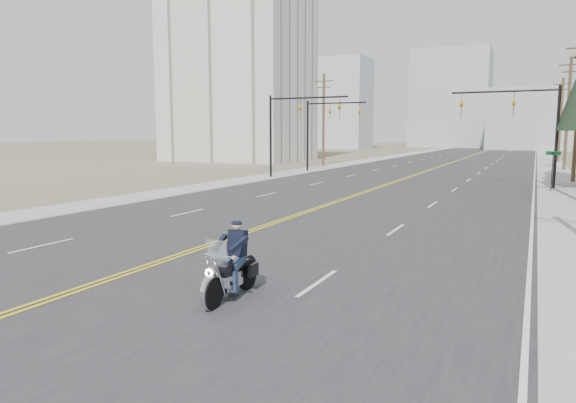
# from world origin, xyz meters

# --- Properties ---
(ground_plane) EXTENTS (400.00, 400.00, 0.00)m
(ground_plane) POSITION_xyz_m (0.00, 0.00, 0.00)
(ground_plane) COLOR #776D56
(ground_plane) RESTS_ON ground
(road) EXTENTS (20.00, 200.00, 0.01)m
(road) POSITION_xyz_m (0.00, 70.00, 0.01)
(road) COLOR #303033
(road) RESTS_ON ground
(sidewalk_left) EXTENTS (3.00, 200.00, 0.01)m
(sidewalk_left) POSITION_xyz_m (-11.50, 70.00, 0.01)
(sidewalk_left) COLOR #A5A5A0
(sidewalk_left) RESTS_ON ground
(sidewalk_right) EXTENTS (3.00, 200.00, 0.01)m
(sidewalk_right) POSITION_xyz_m (11.50, 70.00, 0.01)
(sidewalk_right) COLOR #A5A5A0
(sidewalk_right) RESTS_ON ground
(traffic_mast_left) EXTENTS (7.10, 0.26, 7.00)m
(traffic_mast_left) POSITION_xyz_m (-8.98, 32.00, 4.94)
(traffic_mast_left) COLOR black
(traffic_mast_left) RESTS_ON ground
(traffic_mast_right) EXTENTS (7.10, 0.26, 7.00)m
(traffic_mast_right) POSITION_xyz_m (8.98, 32.00, 4.94)
(traffic_mast_right) COLOR black
(traffic_mast_right) RESTS_ON ground
(traffic_mast_far) EXTENTS (6.10, 0.26, 7.00)m
(traffic_mast_far) POSITION_xyz_m (-9.31, 40.00, 4.87)
(traffic_mast_far) COLOR black
(traffic_mast_far) RESTS_ON ground
(street_sign) EXTENTS (0.90, 0.06, 2.62)m
(street_sign) POSITION_xyz_m (10.80, 30.00, 1.80)
(street_sign) COLOR black
(street_sign) RESTS_ON ground
(utility_pole_d) EXTENTS (2.20, 0.30, 11.50)m
(utility_pole_d) POSITION_xyz_m (12.50, 53.00, 5.98)
(utility_pole_d) COLOR brown
(utility_pole_d) RESTS_ON ground
(utility_pole_e) EXTENTS (2.20, 0.30, 11.00)m
(utility_pole_e) POSITION_xyz_m (12.50, 70.00, 5.73)
(utility_pole_e) COLOR brown
(utility_pole_e) RESTS_ON ground
(utility_pole_left) EXTENTS (2.20, 0.30, 10.50)m
(utility_pole_left) POSITION_xyz_m (-12.50, 48.00, 5.48)
(utility_pole_left) COLOR brown
(utility_pole_left) RESTS_ON ground
(apartment_block) EXTENTS (18.00, 14.00, 30.00)m
(apartment_block) POSITION_xyz_m (-28.00, 55.00, 15.00)
(apartment_block) COLOR silver
(apartment_block) RESTS_ON ground
(haze_bldg_a) EXTENTS (14.00, 12.00, 22.00)m
(haze_bldg_a) POSITION_xyz_m (-35.00, 115.00, 11.00)
(haze_bldg_a) COLOR #B7BCC6
(haze_bldg_a) RESTS_ON ground
(haze_bldg_b) EXTENTS (18.00, 14.00, 14.00)m
(haze_bldg_b) POSITION_xyz_m (8.00, 125.00, 7.00)
(haze_bldg_b) COLOR #ADB2B7
(haze_bldg_b) RESTS_ON ground
(haze_bldg_d) EXTENTS (20.00, 15.00, 26.00)m
(haze_bldg_d) POSITION_xyz_m (-12.00, 140.00, 13.00)
(haze_bldg_d) COLOR #ADB2B7
(haze_bldg_d) RESTS_ON ground
(haze_bldg_f) EXTENTS (12.00, 12.00, 16.00)m
(haze_bldg_f) POSITION_xyz_m (-50.00, 130.00, 8.00)
(haze_bldg_f) COLOR #ADB2B7
(haze_bldg_f) RESTS_ON ground
(motorcyclist) EXTENTS (1.09, 2.33, 1.78)m
(motorcyclist) POSITION_xyz_m (3.66, 2.06, 0.89)
(motorcyclist) COLOR black
(motorcyclist) RESTS_ON ground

